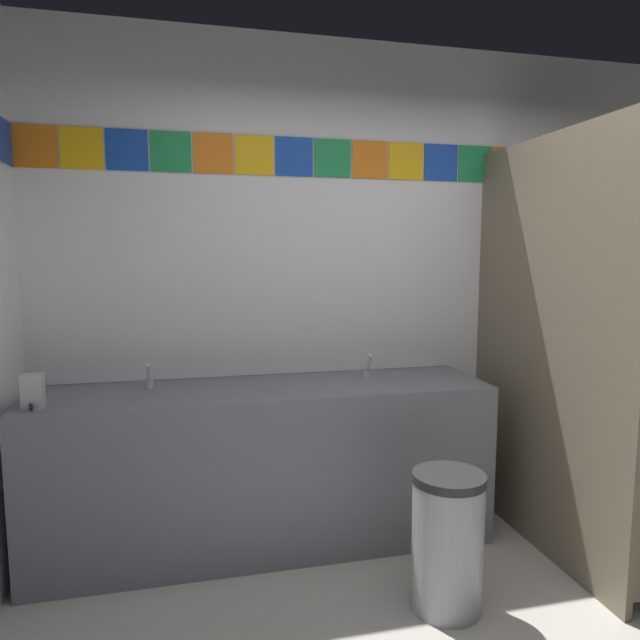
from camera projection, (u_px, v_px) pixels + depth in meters
name	position (u px, v px, depth m)	size (l,w,h in m)	color
wall_back	(366.00, 283.00, 3.35)	(3.80, 0.09, 2.77)	silver
vanity_counter	(267.00, 464.00, 2.98)	(2.38, 0.60, 0.87)	slate
faucet_left	(149.00, 379.00, 2.88)	(0.04, 0.10, 0.14)	silver
faucet_right	(368.00, 368.00, 3.14)	(0.04, 0.10, 0.14)	silver
soap_dispenser	(33.00, 392.00, 2.50)	(0.09, 0.09, 0.16)	#B7BABF
stall_divider	(608.00, 354.00, 2.68)	(0.92, 1.32, 2.16)	#726651
toilet	(591.00, 461.00, 3.38)	(0.39, 0.49, 0.74)	white
trash_bin	(447.00, 541.00, 2.44)	(0.32, 0.32, 0.62)	#999EA3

